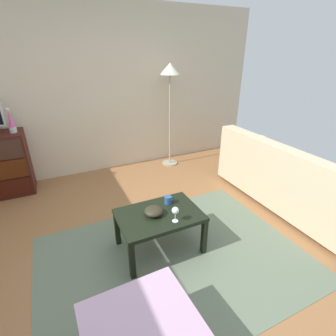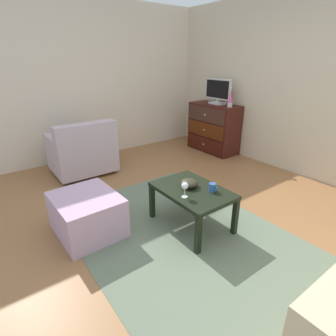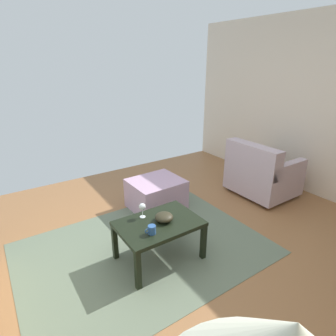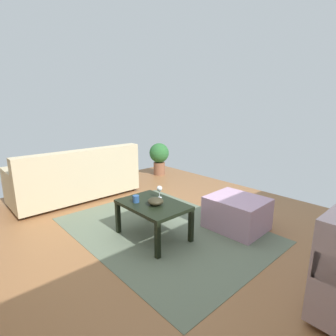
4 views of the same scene
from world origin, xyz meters
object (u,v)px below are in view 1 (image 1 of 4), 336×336
(coffee_table, at_px, (159,218))
(standing_lamp, at_px, (170,79))
(bowl_decorative, at_px, (154,211))
(wine_glass, at_px, (175,211))
(lava_lamp, at_px, (11,122))
(couch_large, at_px, (286,180))
(mug, at_px, (168,200))

(coffee_table, height_order, standing_lamp, standing_lamp)
(coffee_table, xyz_separation_m, bowl_decorative, (-0.06, 0.01, 0.10))
(bowl_decorative, bearing_deg, wine_glass, -51.77)
(lava_lamp, xyz_separation_m, standing_lamp, (2.37, -0.00, 0.45))
(lava_lamp, relative_size, couch_large, 0.16)
(lava_lamp, bearing_deg, bowl_decorative, -57.79)
(wine_glass, height_order, mug, wine_glass)
(coffee_table, distance_m, standing_lamp, 2.51)
(couch_large, bearing_deg, wine_glass, -171.40)
(mug, distance_m, couch_large, 1.75)
(coffee_table, bearing_deg, mug, 39.11)
(coffee_table, bearing_deg, standing_lamp, 61.51)
(wine_glass, height_order, bowl_decorative, wine_glass)
(lava_lamp, height_order, bowl_decorative, lava_lamp)
(mug, height_order, couch_large, couch_large)
(wine_glass, distance_m, mug, 0.33)
(lava_lamp, bearing_deg, coffee_table, -56.72)
(standing_lamp, bearing_deg, coffee_table, -118.49)
(lava_lamp, xyz_separation_m, couch_large, (3.20, -1.88, -0.72))
(mug, bearing_deg, standing_lamp, 63.72)
(mug, distance_m, standing_lamp, 2.29)
(lava_lamp, xyz_separation_m, bowl_decorative, (1.24, -1.97, -0.57))
(bowl_decorative, distance_m, standing_lamp, 2.49)
(coffee_table, xyz_separation_m, mug, (0.16, 0.13, 0.10))
(wine_glass, bearing_deg, mug, 76.69)
(lava_lamp, relative_size, coffee_table, 0.40)
(coffee_table, bearing_deg, bowl_decorative, 172.41)
(mug, xyz_separation_m, standing_lamp, (0.91, 1.84, 1.02))
(mug, relative_size, standing_lamp, 0.07)
(standing_lamp, bearing_deg, bowl_decorative, -119.85)
(wine_glass, distance_m, couch_large, 1.85)
(lava_lamp, distance_m, standing_lamp, 2.41)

